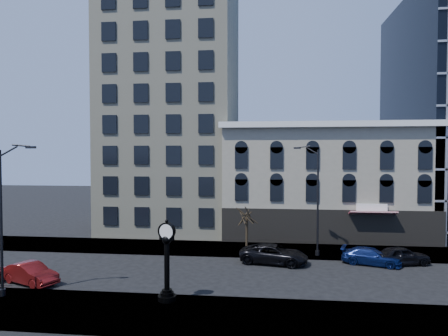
# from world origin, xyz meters

# --- Properties ---
(ground) EXTENTS (160.00, 160.00, 0.00)m
(ground) POSITION_xyz_m (0.00, 0.00, 0.00)
(ground) COLOR black
(ground) RESTS_ON ground
(sidewalk_far) EXTENTS (160.00, 6.00, 0.12)m
(sidewalk_far) POSITION_xyz_m (0.00, 8.00, 0.06)
(sidewalk_far) COLOR gray
(sidewalk_far) RESTS_ON ground
(sidewalk_near) EXTENTS (160.00, 6.00, 0.12)m
(sidewalk_near) POSITION_xyz_m (0.00, -8.00, 0.06)
(sidewalk_near) COLOR gray
(sidewalk_near) RESTS_ON ground
(cream_tower) EXTENTS (15.90, 15.40, 42.50)m
(cream_tower) POSITION_xyz_m (-6.11, 18.88, 19.32)
(cream_tower) COLOR beige
(cream_tower) RESTS_ON ground
(victorian_row) EXTENTS (22.60, 11.19, 12.50)m
(victorian_row) POSITION_xyz_m (12.00, 15.89, 6.00)
(victorian_row) COLOR gray
(victorian_row) RESTS_ON ground
(street_clock) EXTENTS (1.15, 1.15, 5.05)m
(street_clock) POSITION_xyz_m (-0.41, -6.11, 2.40)
(street_clock) COLOR black
(street_clock) RESTS_ON sidewalk_near
(street_lamp_near) EXTENTS (2.54, 0.78, 9.89)m
(street_lamp_near) POSITION_xyz_m (-10.38, -6.38, 7.58)
(street_lamp_near) COLOR black
(street_lamp_near) RESTS_ON sidewalk_near
(street_lamp_far) EXTENTS (2.49, 1.11, 10.01)m
(street_lamp_far) POSITION_xyz_m (9.49, 6.36, 7.67)
(street_lamp_far) COLOR black
(street_lamp_far) RESTS_ON sidewalk_far
(bare_tree_far) EXTENTS (2.96, 2.96, 5.08)m
(bare_tree_far) POSITION_xyz_m (3.80, 7.03, 3.95)
(bare_tree_far) COLOR #322719
(bare_tree_far) RESTS_ON sidewalk_far
(car_near_b) EXTENTS (4.73, 3.15, 1.47)m
(car_near_b) POSITION_xyz_m (-10.95, -3.74, 0.74)
(car_near_b) COLOR maroon
(car_near_b) RESTS_ON ground
(car_far_a) EXTENTS (6.10, 3.70, 1.58)m
(car_far_a) POSITION_xyz_m (6.29, 3.49, 0.79)
(car_far_a) COLOR black
(car_far_a) RESTS_ON ground
(car_far_b) EXTENTS (5.13, 3.30, 1.38)m
(car_far_b) POSITION_xyz_m (14.31, 4.04, 0.69)
(car_far_b) COLOR #0C194C
(car_far_b) RESTS_ON ground
(car_far_c) EXTENTS (4.85, 2.92, 1.54)m
(car_far_c) POSITION_xyz_m (16.83, 4.27, 0.77)
(car_far_c) COLOR black
(car_far_c) RESTS_ON ground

